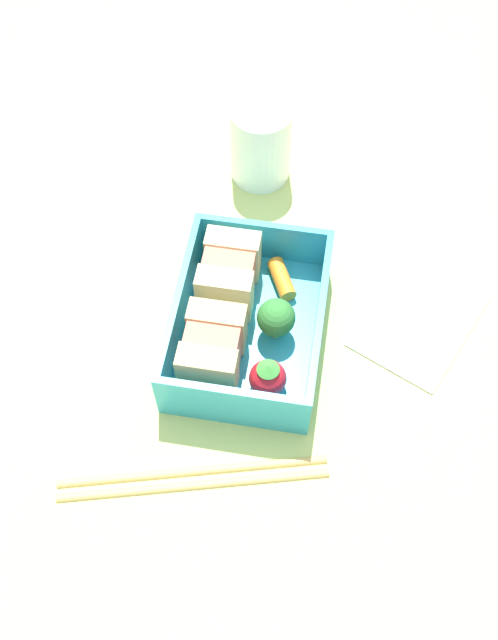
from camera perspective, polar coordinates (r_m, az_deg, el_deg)
ground_plane at (r=62.81cm, az=0.00°, el=-1.76°), size 120.00×120.00×2.00cm
bento_tray at (r=61.42cm, az=0.00°, el=-1.02°), size 16.67×12.22×1.20cm
bento_rim at (r=59.02cm, az=0.00°, el=0.35°), size 16.67×12.22×4.40cm
sandwich_left at (r=57.22cm, az=-2.92°, el=-2.32°), size 6.23×4.69×4.88cm
sandwich_center_left at (r=61.08cm, az=-1.61°, el=3.70°), size 6.23×4.69×4.88cm
strawberry_far_left at (r=56.86cm, az=1.51°, el=-4.62°), size 3.05×3.05×3.65cm
broccoli_floret at (r=58.51cm, az=2.13°, el=-0.14°), size 3.23×3.23×4.09cm
carrot_stick_far_left at (r=62.89cm, az=2.64°, el=3.29°), size 4.15×3.03×1.47cm
chopstick_pair at (r=56.44cm, az=-4.48°, el=-12.44°), size 7.17×20.79×0.70cm
drinking_glass at (r=70.55cm, az=0.95°, el=13.95°), size 5.84×5.84×8.03cm
folded_napkin at (r=64.33cm, az=13.46°, el=0.02°), size 14.13×12.55×0.40cm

